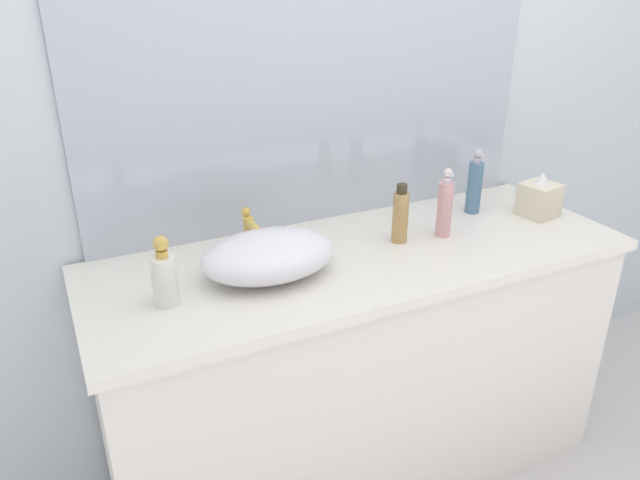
# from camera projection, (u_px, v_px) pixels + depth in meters

# --- Properties ---
(bathroom_wall_rear) EXTENTS (6.00, 0.06, 2.60)m
(bathroom_wall_rear) POSITION_uv_depth(u_px,v_px,m) (342.00, 79.00, 1.95)
(bathroom_wall_rear) COLOR silver
(bathroom_wall_rear) RESTS_ON ground
(vanity_counter) EXTENTS (1.65, 0.60, 0.85)m
(vanity_counter) POSITION_uv_depth(u_px,v_px,m) (359.00, 368.00, 2.00)
(vanity_counter) COLOR white
(vanity_counter) RESTS_ON ground
(wall_mirror_panel) EXTENTS (1.52, 0.01, 1.25)m
(wall_mirror_panel) POSITION_uv_depth(u_px,v_px,m) (320.00, 25.00, 1.81)
(wall_mirror_panel) COLOR #B2BCC6
(wall_mirror_panel) RESTS_ON vanity_counter
(sink_basin) EXTENTS (0.38, 0.27, 0.12)m
(sink_basin) POSITION_uv_depth(u_px,v_px,m) (269.00, 255.00, 1.67)
(sink_basin) COLOR white
(sink_basin) RESTS_ON vanity_counter
(faucet) EXTENTS (0.03, 0.14, 0.14)m
(faucet) POSITION_uv_depth(u_px,v_px,m) (251.00, 230.00, 1.78)
(faucet) COLOR gold
(faucet) RESTS_ON vanity_counter
(soap_dispenser) EXTENTS (0.05, 0.05, 0.22)m
(soap_dispenser) POSITION_uv_depth(u_px,v_px,m) (445.00, 207.00, 1.90)
(soap_dispenser) COLOR #D69A99
(soap_dispenser) RESTS_ON vanity_counter
(lotion_bottle) EXTENTS (0.05, 0.05, 0.19)m
(lotion_bottle) POSITION_uv_depth(u_px,v_px,m) (400.00, 215.00, 1.87)
(lotion_bottle) COLOR tan
(lotion_bottle) RESTS_ON vanity_counter
(perfume_bottle) EXTENTS (0.05, 0.05, 0.23)m
(perfume_bottle) POSITION_uv_depth(u_px,v_px,m) (475.00, 185.00, 2.08)
(perfume_bottle) COLOR slate
(perfume_bottle) RESTS_ON vanity_counter
(spray_can) EXTENTS (0.07, 0.07, 0.19)m
(spray_can) POSITION_uv_depth(u_px,v_px,m) (165.00, 276.00, 1.52)
(spray_can) COLOR white
(spray_can) RESTS_ON vanity_counter
(tissue_box) EXTENTS (0.13, 0.13, 0.15)m
(tissue_box) POSITION_uv_depth(u_px,v_px,m) (539.00, 198.00, 2.07)
(tissue_box) COLOR beige
(tissue_box) RESTS_ON vanity_counter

